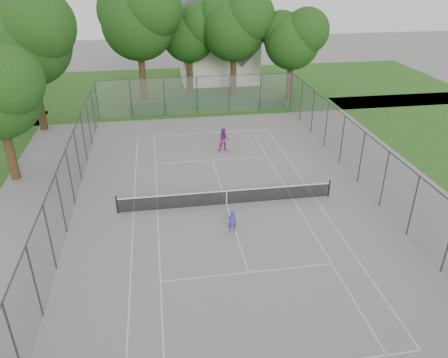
{
  "coord_description": "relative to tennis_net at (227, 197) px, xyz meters",
  "views": [
    {
      "loc": [
        -3.68,
        -22.27,
        13.3
      ],
      "look_at": [
        0.0,
        1.0,
        1.2
      ],
      "focal_mm": 35.0,
      "sensor_mm": 36.0,
      "label": 1
    }
  ],
  "objects": [
    {
      "name": "hedge_mid",
      "position": [
        0.3,
        18.8,
        0.08
      ],
      "size": [
        3.74,
        1.07,
        1.18
      ],
      "primitive_type": "cube",
      "color": "#154116",
      "rests_on": "ground"
    },
    {
      "name": "tree_far_right",
      "position": [
        9.95,
        20.37,
        5.7
      ],
      "size": [
        6.29,
        5.75,
        9.05
      ],
      "color": "#372514",
      "rests_on": "ground"
    },
    {
      "name": "woman_player",
      "position": [
        1.1,
        7.99,
        0.38
      ],
      "size": [
        0.94,
        0.78,
        1.79
      ],
      "primitive_type": "imported",
      "rotation": [
        0.0,
        0.0,
        -0.12
      ],
      "color": "#7D297A",
      "rests_on": "ground"
    },
    {
      "name": "court_markings",
      "position": [
        0.0,
        0.0,
        -0.5
      ],
      "size": [
        11.03,
        23.83,
        0.01
      ],
      "color": "beige",
      "rests_on": "ground"
    },
    {
      "name": "house",
      "position": [
        3.79,
        29.07,
        3.83
      ],
      "size": [
        8.65,
        6.71,
        10.77
      ],
      "color": "silver",
      "rests_on": "ground"
    },
    {
      "name": "tree_side_back",
      "position": [
        -13.32,
        14.93,
        7.28
      ],
      "size": [
        7.89,
        7.2,
        11.34
      ],
      "color": "#372514",
      "rests_on": "ground"
    },
    {
      "name": "girl_player",
      "position": [
        -0.17,
        -2.87,
        0.13
      ],
      "size": [
        0.5,
        0.37,
        1.28
      ],
      "primitive_type": "imported",
      "rotation": [
        0.0,
        0.0,
        3.0
      ],
      "color": "#3632BC",
      "rests_on": "ground"
    },
    {
      "name": "hedge_left",
      "position": [
        -4.52,
        17.77,
        -0.07
      ],
      "size": [
        3.55,
        1.06,
        0.89
      ],
      "primitive_type": "cube",
      "color": "#154116",
      "rests_on": "ground"
    },
    {
      "name": "tennis_net",
      "position": [
        0.0,
        0.0,
        0.0
      ],
      "size": [
        12.87,
        0.1,
        1.1
      ],
      "color": "black",
      "rests_on": "ground"
    },
    {
      "name": "hedge_right",
      "position": [
        7.48,
        17.82,
        -0.13
      ],
      "size": [
        2.57,
        0.94,
        0.77
      ],
      "primitive_type": "cube",
      "color": "#154116",
      "rests_on": "ground"
    },
    {
      "name": "tree_far_midright",
      "position": [
        4.52,
        22.59,
        6.77
      ],
      "size": [
        7.37,
        6.73,
        10.59
      ],
      "color": "#372514",
      "rests_on": "ground"
    },
    {
      "name": "grass_far",
      "position": [
        0.0,
        26.0,
        -0.51
      ],
      "size": [
        60.0,
        20.0,
        0.0
      ],
      "primitive_type": "cube",
      "color": "#244E16",
      "rests_on": "ground"
    },
    {
      "name": "perimeter_fence",
      "position": [
        0.0,
        0.0,
        1.3
      ],
      "size": [
        18.08,
        34.08,
        3.52
      ],
      "color": "#38383D",
      "rests_on": "ground"
    },
    {
      "name": "ground",
      "position": [
        0.0,
        0.0,
        -0.51
      ],
      "size": [
        120.0,
        120.0,
        0.0
      ],
      "primitive_type": "plane",
      "color": "slate",
      "rests_on": "ground"
    },
    {
      "name": "tree_far_left",
      "position": [
        -4.84,
        22.62,
        7.52
      ],
      "size": [
        8.12,
        7.42,
        11.68
      ],
      "color": "#372514",
      "rests_on": "ground"
    },
    {
      "name": "tree_far_midleft",
      "position": [
        0.16,
        24.9,
        5.85
      ],
      "size": [
        6.44,
        5.88,
        9.26
      ],
      "color": "#372514",
      "rests_on": "ground"
    }
  ]
}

